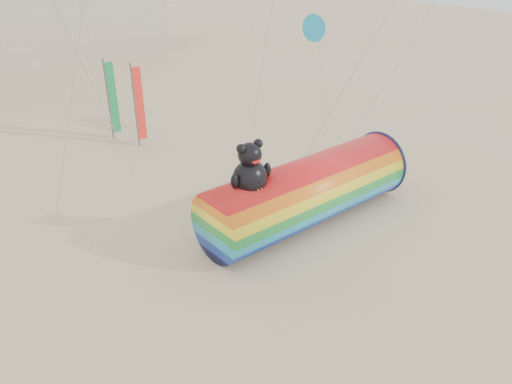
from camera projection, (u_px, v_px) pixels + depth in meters
ground at (270, 261)px, 20.31m from camera, size 160.00×160.00×0.00m
windsock_assembly at (307, 190)px, 22.43m from camera, size 10.51×3.20×4.84m
kite_handler at (321, 174)px, 25.83m from camera, size 0.68×0.57×1.58m
fabric_bundle at (355, 191)px, 25.44m from camera, size 2.62×1.35×0.41m
festival_banners at (79, 115)px, 28.46m from camera, size 10.72×3.60×5.20m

